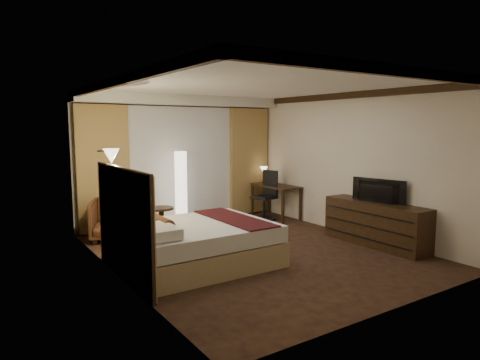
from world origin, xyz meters
TOP-DOWN VIEW (x-y plane):
  - floor at (0.00, 0.00)m, footprint 4.50×5.50m
  - ceiling at (0.00, 0.00)m, footprint 4.50×5.50m
  - back_wall at (0.00, 2.75)m, footprint 4.50×0.02m
  - left_wall at (-2.25, 0.00)m, footprint 0.02×5.50m
  - right_wall at (2.25, 0.00)m, footprint 0.02×5.50m
  - crown_molding at (0.00, 0.00)m, footprint 4.50×5.50m
  - soffit at (0.00, 2.50)m, footprint 4.50×0.50m
  - curtain_sheer at (0.00, 2.67)m, footprint 2.48×0.04m
  - curtain_left_drape at (-1.70, 2.61)m, footprint 1.00×0.14m
  - curtain_right_drape at (1.70, 2.61)m, footprint 1.00×0.14m
  - wall_sconce at (-2.09, 0.73)m, footprint 0.24×0.24m
  - bed at (-1.11, -0.12)m, footprint 2.17×1.69m
  - headboard at (-2.20, -0.12)m, footprint 0.12×1.99m
  - armchair at (-1.68, 2.00)m, footprint 1.04×1.02m
  - side_table at (-0.82, 1.91)m, footprint 0.47×0.47m
  - floor_lamp at (-0.24, 2.23)m, footprint 0.33×0.33m
  - desk at (1.95, 1.88)m, footprint 0.55×1.22m
  - desk_lamp at (1.95, 2.34)m, footprint 0.18×0.18m
  - office_chair at (1.58, 1.83)m, footprint 0.63×0.63m
  - dresser at (2.00, -0.87)m, footprint 0.50×1.94m
  - television at (1.97, -0.87)m, footprint 0.74×1.07m

SIDE VIEW (x-z plane):
  - floor at x=0.00m, z-range -0.01..0.01m
  - side_table at x=-0.82m, z-range 0.00..0.52m
  - bed at x=-1.11m, z-range 0.00..0.63m
  - desk at x=1.95m, z-range 0.00..0.75m
  - dresser at x=2.00m, z-range 0.00..0.75m
  - armchair at x=-1.68m, z-range 0.00..0.83m
  - office_chair at x=1.58m, z-range 0.00..1.10m
  - headboard at x=-2.20m, z-range 0.00..1.50m
  - floor_lamp at x=-0.24m, z-range 0.00..1.57m
  - desk_lamp at x=1.95m, z-range 0.75..1.09m
  - television at x=1.97m, z-range 0.97..1.10m
  - curtain_sheer at x=0.00m, z-range 0.02..2.48m
  - curtain_left_drape at x=-1.70m, z-range 0.02..2.48m
  - curtain_right_drape at x=1.70m, z-range 0.02..2.48m
  - back_wall at x=0.00m, z-range 0.00..2.70m
  - left_wall at x=-2.25m, z-range 0.00..2.70m
  - right_wall at x=2.25m, z-range 0.00..2.70m
  - wall_sconce at x=-2.09m, z-range 1.50..1.74m
  - soffit at x=0.00m, z-range 2.50..2.70m
  - crown_molding at x=0.00m, z-range 2.58..2.70m
  - ceiling at x=0.00m, z-range 2.70..2.71m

